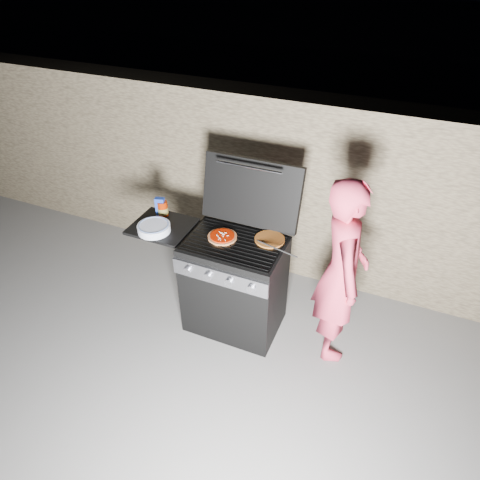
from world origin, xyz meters
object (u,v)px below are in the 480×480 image
at_px(pizza_topped, 222,236).
at_px(sauce_jar, 163,208).
at_px(person, 341,272).
at_px(gas_grill, 209,278).

relative_size(pizza_topped, sauce_jar, 1.75).
bearing_deg(pizza_topped, person, 4.40).
relative_size(gas_grill, sauce_jar, 9.86).
xyz_separation_m(gas_grill, pizza_topped, (0.13, 0.02, 0.47)).
bearing_deg(gas_grill, pizza_topped, 9.86).
distance_m(sauce_jar, person, 1.61).
height_order(gas_grill, pizza_topped, pizza_topped).
xyz_separation_m(gas_grill, sauce_jar, (-0.49, 0.14, 0.51)).
distance_m(gas_grill, sauce_jar, 0.73).
xyz_separation_m(sauce_jar, person, (1.60, -0.05, -0.17)).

